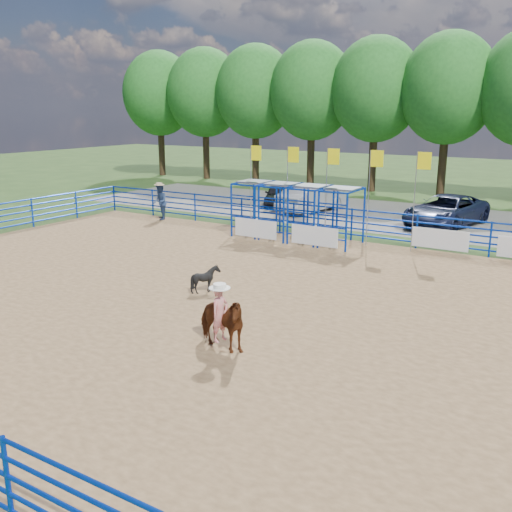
% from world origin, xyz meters
% --- Properties ---
extents(ground, '(120.00, 120.00, 0.00)m').
position_xyz_m(ground, '(0.00, 0.00, 0.00)').
color(ground, '#355220').
rests_on(ground, ground).
extents(arena_dirt, '(30.00, 20.00, 0.02)m').
position_xyz_m(arena_dirt, '(0.00, 0.00, 0.01)').
color(arena_dirt, '#94724A').
rests_on(arena_dirt, ground).
extents(gravel_strip, '(40.00, 10.00, 0.01)m').
position_xyz_m(gravel_strip, '(0.00, 17.00, 0.01)').
color(gravel_strip, slate).
rests_on(gravel_strip, ground).
extents(horse_and_rider, '(1.83, 1.08, 2.43)m').
position_xyz_m(horse_and_rider, '(1.93, -3.23, 0.87)').
color(horse_and_rider, '#602D13').
rests_on(horse_and_rider, arena_dirt).
extents(calf, '(0.98, 0.91, 0.91)m').
position_xyz_m(calf, '(-1.12, 0.28, 0.47)').
color(calf, black).
rests_on(calf, arena_dirt).
extents(spectator_cowboy, '(1.17, 1.19, 1.99)m').
position_xyz_m(spectator_cowboy, '(-10.82, 9.27, 1.01)').
color(spectator_cowboy, navy).
rests_on(spectator_cowboy, arena_dirt).
extents(car_a, '(3.18, 4.40, 1.39)m').
position_xyz_m(car_a, '(-7.64, 16.82, 0.71)').
color(car_a, black).
rests_on(car_a, gravel_strip).
extents(car_b, '(2.56, 5.14, 1.62)m').
position_xyz_m(car_b, '(-4.91, 15.88, 0.82)').
color(car_b, gray).
rests_on(car_b, gravel_strip).
extents(car_c, '(3.75, 6.12, 1.58)m').
position_xyz_m(car_c, '(2.86, 15.70, 0.80)').
color(car_c, '#161B37').
rests_on(car_c, gravel_strip).
extents(perimeter_fence, '(30.10, 20.10, 1.50)m').
position_xyz_m(perimeter_fence, '(0.00, 0.00, 0.75)').
color(perimeter_fence, '#0831B5').
rests_on(perimeter_fence, ground).
extents(chute_assembly, '(19.32, 2.41, 4.20)m').
position_xyz_m(chute_assembly, '(-1.90, 8.84, 1.26)').
color(chute_assembly, '#0831B5').
rests_on(chute_assembly, ground).
extents(treeline, '(56.40, 6.40, 11.24)m').
position_xyz_m(treeline, '(0.00, 26.00, 7.53)').
color(treeline, '#3F2B19').
rests_on(treeline, ground).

